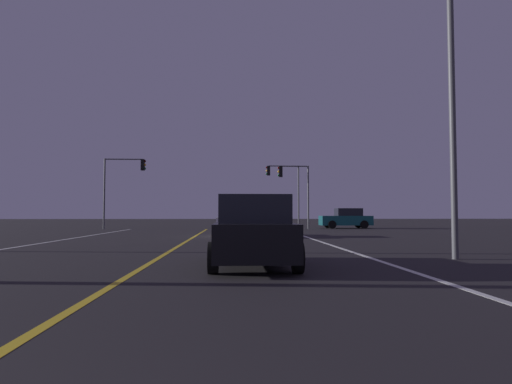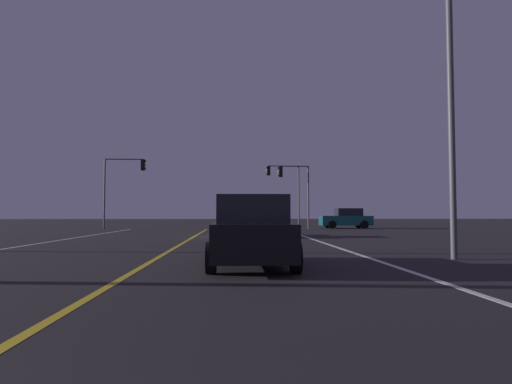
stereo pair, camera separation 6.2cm
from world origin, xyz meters
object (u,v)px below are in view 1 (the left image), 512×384
at_px(car_lead_same_lane, 253,232).
at_px(traffic_light_far_right, 283,181).
at_px(car_ahead_far, 234,221).
at_px(street_lamp_right_near, 436,75).
at_px(car_crossing_side, 346,219).
at_px(traffic_light_near_right, 294,182).
at_px(traffic_light_near_left, 124,177).

relative_size(car_lead_same_lane, traffic_light_far_right, 0.74).
bearing_deg(car_lead_same_lane, car_ahead_far, 1.91).
distance_m(car_lead_same_lane, street_lamp_right_near, 7.00).
bearing_deg(car_crossing_side, car_lead_same_lane, 71.22).
relative_size(car_lead_same_lane, traffic_light_near_right, 0.82).
height_order(traffic_light_far_right, street_lamp_right_near, street_lamp_right_near).
height_order(traffic_light_near_right, street_lamp_right_near, street_lamp_right_near).
height_order(car_lead_same_lane, traffic_light_near_right, traffic_light_near_right).
bearing_deg(traffic_light_near_left, car_crossing_side, 3.37).
bearing_deg(traffic_light_far_right, car_ahead_far, 74.65).
height_order(car_lead_same_lane, traffic_light_near_left, traffic_light_near_left).
xyz_separation_m(car_lead_same_lane, street_lamp_right_near, (5.27, 1.42, 4.39)).
bearing_deg(traffic_light_far_right, traffic_light_near_right, 92.39).
bearing_deg(traffic_light_far_right, street_lamp_right_near, 91.99).
bearing_deg(traffic_light_near_left, car_ahead_far, -52.61).
height_order(traffic_light_near_right, traffic_light_near_left, traffic_light_near_left).
height_order(traffic_light_near_right, traffic_light_far_right, traffic_light_far_right).
bearing_deg(car_crossing_side, car_ahead_far, 53.00).
xyz_separation_m(traffic_light_near_right, traffic_light_far_right, (-0.23, 5.50, 0.44)).
relative_size(car_ahead_far, traffic_light_near_right, 0.82).
xyz_separation_m(car_ahead_far, car_lead_same_lane, (0.47, -14.07, 0.00)).
bearing_deg(traffic_light_near_right, car_crossing_side, -166.83).
distance_m(car_ahead_far, car_lead_same_lane, 14.08).
relative_size(car_crossing_side, car_ahead_far, 1.00).
bearing_deg(car_crossing_side, traffic_light_near_left, 3.37).
bearing_deg(traffic_light_near_right, traffic_light_far_right, -87.61).
relative_size(car_ahead_far, traffic_light_near_left, 0.75).
bearing_deg(traffic_light_near_right, street_lamp_right_near, 91.90).
bearing_deg(car_crossing_side, traffic_light_near_right, 13.17).
distance_m(traffic_light_near_right, traffic_light_far_right, 5.52).
bearing_deg(street_lamp_right_near, traffic_light_near_right, -88.10).
height_order(car_crossing_side, traffic_light_far_right, traffic_light_far_right).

